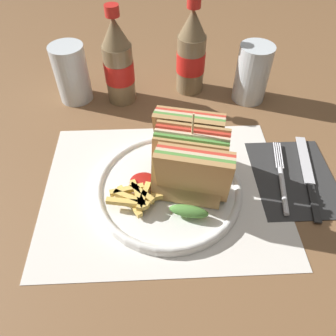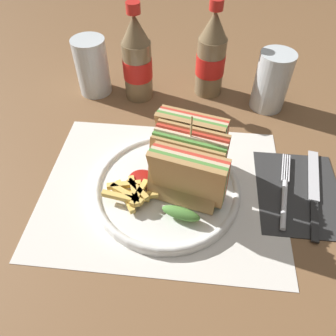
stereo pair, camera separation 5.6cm
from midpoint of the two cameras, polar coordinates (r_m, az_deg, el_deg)
name	(u,v)px [view 1 (the left image)]	position (r m, az deg, el deg)	size (l,w,h in m)	color
ground_plane	(175,179)	(0.60, -1.47, -2.00)	(4.00, 4.00, 0.00)	brown
placemat	(164,189)	(0.58, -3.48, -3.86)	(0.42, 0.33, 0.00)	silver
plate_main	(169,188)	(0.57, -2.72, -3.65)	(0.25, 0.25, 0.02)	white
club_sandwich	(190,159)	(0.53, 0.92, 1.42)	(0.13, 0.19, 0.15)	tan
fries_pile	(135,197)	(0.54, -8.75, -5.20)	(0.09, 0.07, 0.02)	#E0B756
ketchup_blob	(143,181)	(0.56, -7.19, -2.50)	(0.05, 0.04, 0.02)	maroon
napkin	(294,177)	(0.63, 18.75, -1.67)	(0.14, 0.19, 0.00)	#2D2D2D
fork	(282,182)	(0.61, 16.82, -2.56)	(0.04, 0.17, 0.01)	silver
knife	(308,176)	(0.64, 20.99, -1.51)	(0.05, 0.20, 0.00)	black
coke_bottle_near	(118,63)	(0.74, -10.89, 17.39)	(0.06, 0.06, 0.21)	#7A6647
coke_bottle_far	(191,54)	(0.77, 1.85, 19.18)	(0.06, 0.06, 0.21)	#7A6647
glass_near	(252,74)	(0.76, 12.38, 15.69)	(0.07, 0.07, 0.13)	silver
glass_far	(73,77)	(0.79, -18.34, 14.72)	(0.07, 0.07, 0.13)	silver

